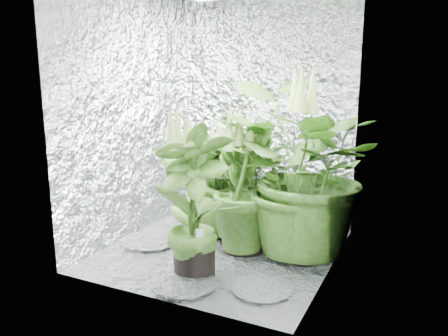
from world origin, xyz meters
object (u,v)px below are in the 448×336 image
plant_e (302,171)px  plant_d (214,184)px  plant_a (245,177)px  plant_f (193,201)px  circulation_fan (303,235)px  plant_b (227,181)px  plant_c (244,189)px

plant_e → plant_d: bearing=168.6°
plant_a → plant_f: (-0.02, -0.78, 0.01)m
plant_a → plant_f: plant_f is taller
plant_a → circulation_fan: (0.52, -0.19, -0.33)m
plant_b → plant_c: bearing=-51.9°
plant_c → plant_a: bearing=111.5°
plant_d → circulation_fan: 0.82m
plant_a → plant_b: 0.32m
plant_d → plant_e: plant_e is taller
plant_c → plant_e: 0.44m
plant_b → plant_c: plant_c is taller
plant_e → plant_c: bearing=-174.2°
plant_d → circulation_fan: bearing=-10.1°
plant_b → plant_c: 0.55m
plant_a → plant_e: 0.57m
plant_c → plant_f: (-0.12, -0.53, 0.03)m
plant_a → plant_e: plant_e is taller
plant_a → plant_c: 0.27m
plant_a → plant_c: plant_a is taller
plant_a → plant_c: bearing=-68.5°
plant_a → plant_f: size_ratio=0.97×
plant_b → circulation_fan: bearing=-26.1°
plant_b → plant_d: (-0.01, -0.24, 0.03)m
plant_a → plant_b: size_ratio=1.19×
circulation_fan → plant_d: bearing=-176.6°
plant_a → plant_f: 0.78m
plant_a → plant_f: bearing=-91.6°
plant_f → plant_d: bearing=107.2°
plant_c → plant_b: bearing=128.1°
plant_d → circulation_fan: plant_d is taller
plant_a → circulation_fan: bearing=-20.1°
plant_e → circulation_fan: 0.46m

